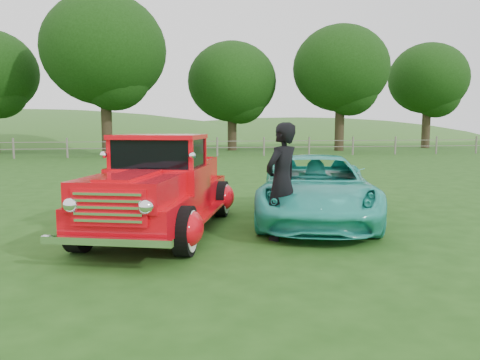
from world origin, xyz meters
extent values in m
plane|color=#1E4612|center=(0.00, 0.00, 0.00)|extent=(140.00, 140.00, 0.00)
ellipsoid|color=#306726|center=(-18.00, 58.00, -4.95)|extent=(84.00, 60.00, 18.00)
ellipsoid|color=#306726|center=(20.00, 62.00, -3.85)|extent=(72.00, 52.00, 14.00)
cube|color=slate|center=(0.00, 22.00, 0.55)|extent=(48.00, 0.04, 0.04)
cube|color=slate|center=(0.00, 22.00, 0.95)|extent=(48.00, 0.04, 0.04)
cylinder|color=#2F2417|center=(-4.00, 25.00, 2.42)|extent=(0.70, 0.70, 4.84)
ellipsoid|color=black|center=(-4.00, 25.00, 6.82)|extent=(8.00, 8.00, 7.20)
cylinder|color=#2F2417|center=(5.00, 29.00, 1.87)|extent=(0.70, 0.70, 3.74)
ellipsoid|color=black|center=(5.00, 29.00, 5.27)|extent=(6.80, 6.80, 6.12)
cylinder|color=#2F2417|center=(13.00, 27.00, 2.20)|extent=(0.70, 0.70, 4.40)
ellipsoid|color=black|center=(13.00, 27.00, 6.20)|extent=(7.20, 7.20, 6.48)
cylinder|color=#2F2417|center=(22.00, 30.00, 2.09)|extent=(0.70, 0.70, 4.18)
ellipsoid|color=black|center=(22.00, 30.00, 5.89)|extent=(6.60, 6.60, 5.94)
cylinder|color=black|center=(-1.71, 0.17, 0.38)|extent=(0.45, 0.80, 0.76)
cylinder|color=black|center=(-0.12, -0.32, 0.38)|extent=(0.45, 0.80, 0.76)
cylinder|color=black|center=(-0.79, 3.13, 0.38)|extent=(0.45, 0.80, 0.76)
cylinder|color=black|center=(0.80, 2.64, 0.38)|extent=(0.45, 0.80, 0.76)
cube|color=red|center=(-0.46, 1.40, 0.58)|extent=(2.85, 4.86, 0.44)
ellipsoid|color=red|center=(-1.78, 0.19, 0.42)|extent=(0.62, 0.84, 0.54)
ellipsoid|color=red|center=(-0.06, -0.34, 0.42)|extent=(0.62, 0.84, 0.54)
ellipsoid|color=red|center=(-0.86, 3.15, 0.42)|extent=(0.62, 0.84, 0.54)
ellipsoid|color=red|center=(0.86, 2.62, 0.42)|extent=(0.62, 0.84, 0.54)
cube|color=red|center=(-0.92, -0.08, 0.97)|extent=(1.74, 1.92, 0.42)
cube|color=red|center=(-0.49, 1.31, 0.99)|extent=(1.92, 1.76, 0.44)
cube|color=black|center=(-0.49, 1.31, 1.46)|extent=(1.71, 1.50, 0.50)
cube|color=red|center=(-0.49, 1.31, 1.74)|extent=(1.81, 1.62, 0.08)
cube|color=red|center=(-0.06, 2.69, 0.95)|extent=(1.70, 2.21, 0.45)
cube|color=white|center=(-1.16, -0.85, 0.85)|extent=(1.05, 0.41, 0.50)
cube|color=white|center=(-1.19, -0.95, 0.42)|extent=(1.75, 0.63, 0.10)
cube|color=white|center=(0.26, 3.71, 0.42)|extent=(1.66, 0.60, 0.10)
imported|color=#2DB7A5|center=(2.64, 1.86, 0.67)|extent=(3.49, 5.22, 1.33)
imported|color=black|center=(1.55, 0.45, 1.00)|extent=(0.87, 0.82, 1.99)
camera|label=1|loc=(-0.44, -7.17, 1.94)|focal=35.00mm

